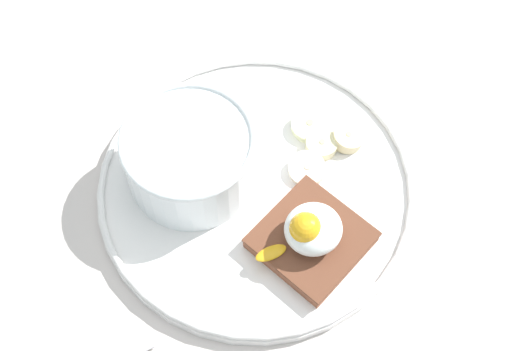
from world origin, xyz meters
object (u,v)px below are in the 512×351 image
Objects in this scene: toast_slice at (312,240)px; banana_slice_back at (321,145)px; oatmeal_bowl at (190,156)px; banana_slice_front at (309,125)px; poached_egg at (311,229)px; banana_slice_right at (307,169)px; banana_slice_left at (348,138)px.

banana_slice_back is at bearing -123.57° from toast_slice.
banana_slice_front is at bearing 178.82° from oatmeal_bowl.
poached_egg is 1.58× the size of banana_slice_right.
poached_egg reaches higher than toast_slice.
banana_slice_left is (-8.09, -7.62, -2.46)cm from poached_egg.
poached_egg reaches higher than banana_slice_front.
banana_slice_front is 4.68cm from banana_slice_right.
oatmeal_bowl is at bearing -58.96° from toast_slice.
banana_slice_left is (-7.88, -7.63, -0.14)cm from toast_slice.
toast_slice is 7.08cm from banana_slice_right.
toast_slice is 2.26× the size of banana_slice_right.
oatmeal_bowl is at bearing -12.06° from banana_slice_left.
banana_slice_front is at bearing -117.18° from toast_slice.
poached_egg is 10.15cm from banana_slice_back.
oatmeal_bowl is 1.06× the size of toast_slice.
banana_slice_front is (-5.36, -10.44, -0.28)cm from toast_slice.
banana_slice_back is at bearing -10.09° from banana_slice_left.
banana_slice_left is at bearing -136.71° from poached_egg.
oatmeal_bowl is 12.38cm from banana_slice_back.
banana_slice_right is at bearing -114.84° from toast_slice.
banana_slice_left is 2.56cm from banana_slice_back.
oatmeal_bowl is at bearing -12.48° from banana_slice_back.
toast_slice is at bearing 44.08° from banana_slice_left.
banana_slice_left reaches higher than banana_slice_back.
banana_slice_left is 5.06cm from banana_slice_right.
banana_slice_back is at bearing 167.52° from oatmeal_bowl.
poached_egg is at bearing 61.88° from banana_slice_front.
toast_slice is at bearing 56.43° from banana_slice_back.
toast_slice reaches higher than banana_slice_front.
poached_egg reaches higher than banana_slice_right.
toast_slice is 2.33cm from poached_egg.
banana_slice_front and banana_slice_back have the same top height.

